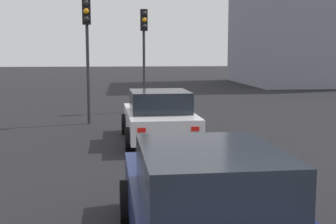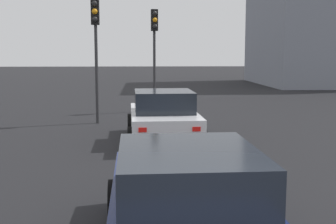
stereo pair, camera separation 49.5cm
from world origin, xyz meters
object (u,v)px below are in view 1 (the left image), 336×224
at_px(car_white_lead, 159,117).
at_px(car_navy_second, 207,207).
at_px(traffic_light_near_right, 87,35).
at_px(traffic_light_near_left, 144,39).

distance_m(car_white_lead, car_navy_second, 7.55).
xyz_separation_m(car_white_lead, traffic_light_near_right, (3.43, 2.23, 2.44)).
bearing_deg(car_navy_second, car_white_lead, -1.89).
bearing_deg(car_navy_second, traffic_light_near_right, 9.77).
height_order(car_navy_second, traffic_light_near_right, traffic_light_near_right).
bearing_deg(traffic_light_near_left, car_white_lead, -7.68).
bearing_deg(car_white_lead, traffic_light_near_right, 31.19).
height_order(traffic_light_near_left, traffic_light_near_right, traffic_light_near_right).
bearing_deg(traffic_light_near_right, traffic_light_near_left, 146.96).
relative_size(car_navy_second, traffic_light_near_right, 1.05).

